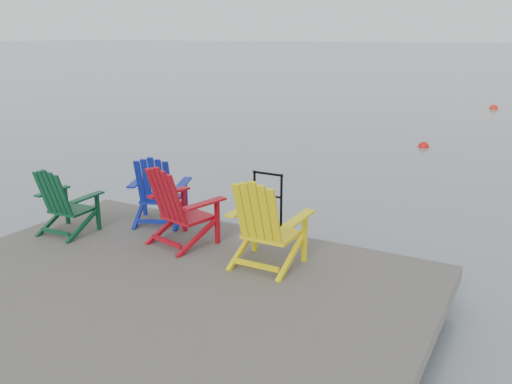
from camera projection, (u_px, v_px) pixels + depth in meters
The scene contains 9 objects.
ground at pixel (150, 334), 6.23m from camera, with size 400.00×400.00×0.00m, color slate.
dock at pixel (148, 307), 6.13m from camera, with size 6.00×5.00×1.40m.
handrail at pixel (268, 196), 7.89m from camera, with size 0.48×0.04×0.90m.
chair_green at pixel (64, 201), 7.81m from camera, with size 0.81×0.76×0.99m.
chair_blue at pixel (158, 189), 8.23m from camera, with size 1.04×1.00×1.08m.
chair_red at pixel (179, 205), 7.39m from camera, with size 1.03×0.98×1.12m.
chair_yellow at pixel (266, 223), 6.67m from camera, with size 0.92×0.85×1.15m.
buoy_a at pixel (423, 147), 16.39m from camera, with size 0.33×0.33×0.33m, color red.
buoy_b at pixel (494, 109), 24.65m from camera, with size 0.39×0.39×0.39m, color red.
Camera 1 is at (3.71, -4.26, 3.33)m, focal length 38.00 mm.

